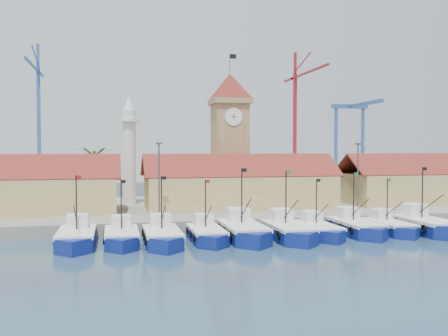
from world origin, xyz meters
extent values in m
plane|color=#1F4154|center=(0.00, 0.00, 0.00)|extent=(400.00, 400.00, 0.00)
cube|color=gray|center=(0.00, 24.00, 0.75)|extent=(140.00, 32.00, 1.50)
cube|color=gray|center=(0.00, 110.00, 1.00)|extent=(240.00, 80.00, 2.00)
cube|color=navy|center=(-21.03, 3.68, 0.50)|extent=(3.53, 8.00, 1.82)
cube|color=navy|center=(-21.03, -0.31, 0.50)|extent=(3.53, 3.53, 1.82)
cube|color=silver|center=(-21.03, 3.68, 1.41)|extent=(3.61, 8.22, 0.35)
cube|color=silver|center=(-21.03, 5.68, 2.22)|extent=(2.12, 2.22, 1.41)
cylinder|color=black|center=(-21.03, 4.19, 4.24)|extent=(0.14, 0.14, 5.66)
cube|color=#A5140F|center=(-20.77, 4.19, 6.87)|extent=(0.50, 0.02, 0.35)
cube|color=navy|center=(-16.59, 3.62, 0.47)|extent=(3.28, 7.43, 1.69)
cube|color=navy|center=(-16.59, -0.09, 0.47)|extent=(3.28, 3.28, 1.69)
cube|color=silver|center=(-16.59, 3.62, 1.31)|extent=(3.35, 7.63, 0.33)
cube|color=silver|center=(-16.59, 5.48, 2.06)|extent=(1.97, 2.06, 1.31)
cylinder|color=black|center=(-16.59, 4.09, 3.94)|extent=(0.13, 0.13, 5.25)
cube|color=black|center=(-16.36, 4.09, 6.38)|extent=(0.47, 0.02, 0.33)
cube|color=navy|center=(-12.56, 2.56, 0.50)|extent=(3.48, 7.86, 1.79)
cube|color=navy|center=(-12.56, -1.37, 0.50)|extent=(3.47, 3.47, 1.79)
cube|color=silver|center=(-12.56, 2.56, 1.39)|extent=(3.55, 8.08, 0.35)
cube|color=silver|center=(-12.56, 4.52, 2.18)|extent=(2.09, 2.18, 1.39)
cylinder|color=black|center=(-12.56, 3.05, 4.17)|extent=(0.14, 0.14, 5.56)
cube|color=black|center=(-12.31, 3.05, 6.75)|extent=(0.50, 0.02, 0.35)
cube|color=navy|center=(-7.86, 3.29, 0.46)|extent=(3.24, 7.33, 1.67)
cube|color=navy|center=(-7.86, -0.38, 0.46)|extent=(3.24, 3.24, 1.67)
cube|color=silver|center=(-7.86, 3.29, 1.30)|extent=(3.31, 7.54, 0.32)
cube|color=silver|center=(-7.86, 5.12, 2.04)|extent=(1.94, 2.04, 1.30)
cylinder|color=black|center=(-7.86, 3.75, 3.89)|extent=(0.13, 0.13, 5.19)
cube|color=#A5140F|center=(-7.63, 3.75, 6.30)|extent=(0.46, 0.02, 0.32)
cube|color=navy|center=(-3.84, 3.38, 0.55)|extent=(3.83, 8.67, 1.97)
cube|color=navy|center=(-3.84, -0.96, 0.55)|extent=(3.83, 3.83, 1.97)
cube|color=silver|center=(-3.84, 3.38, 1.53)|extent=(3.91, 8.91, 0.38)
cube|color=silver|center=(-3.84, 5.55, 2.41)|extent=(2.30, 2.41, 1.53)
cylinder|color=black|center=(-3.84, 3.93, 4.60)|extent=(0.15, 0.15, 6.13)
cube|color=black|center=(-3.57, 3.93, 7.45)|extent=(0.55, 0.02, 0.38)
cube|color=navy|center=(0.93, 2.69, 0.53)|extent=(3.68, 8.34, 1.89)
cube|color=navy|center=(0.93, -1.48, 0.53)|extent=(3.68, 3.68, 1.89)
cube|color=silver|center=(0.93, 2.69, 1.47)|extent=(3.76, 8.57, 0.37)
cube|color=silver|center=(0.93, 4.78, 2.32)|extent=(2.21, 2.32, 1.47)
cylinder|color=black|center=(0.93, 3.22, 4.42)|extent=(0.15, 0.15, 5.90)
cube|color=#197226|center=(1.19, 3.22, 7.16)|extent=(0.53, 0.02, 0.37)
cube|color=navy|center=(4.69, 3.28, 0.46)|extent=(3.21, 7.27, 1.65)
cube|color=navy|center=(4.69, -0.36, 0.46)|extent=(3.21, 3.21, 1.65)
cube|color=silver|center=(4.69, 3.28, 1.29)|extent=(3.28, 7.47, 0.32)
cube|color=silver|center=(4.69, 5.09, 2.02)|extent=(1.93, 2.02, 1.29)
cylinder|color=black|center=(4.69, 3.73, 3.86)|extent=(0.13, 0.13, 5.14)
cube|color=black|center=(4.92, 3.73, 6.24)|extent=(0.46, 0.02, 0.32)
cube|color=navy|center=(9.49, 3.80, 0.50)|extent=(3.53, 7.99, 1.81)
cube|color=navy|center=(9.49, -0.20, 0.50)|extent=(3.53, 3.53, 1.81)
cube|color=silver|center=(9.49, 3.80, 1.41)|extent=(3.60, 8.21, 0.35)
cube|color=silver|center=(9.49, 5.79, 2.22)|extent=(2.12, 2.22, 1.41)
cylinder|color=black|center=(9.49, 4.30, 4.23)|extent=(0.14, 0.14, 5.65)
cube|color=#197226|center=(9.74, 4.30, 6.86)|extent=(0.50, 0.02, 0.35)
cube|color=navy|center=(13.68, 3.73, 0.45)|extent=(3.16, 7.16, 1.63)
cube|color=navy|center=(13.68, 0.15, 0.45)|extent=(3.16, 3.16, 1.63)
cube|color=silver|center=(13.68, 3.73, 1.27)|extent=(3.23, 7.36, 0.32)
cube|color=silver|center=(13.68, 5.52, 1.99)|extent=(1.90, 1.99, 1.27)
cylinder|color=black|center=(13.68, 4.19, 3.80)|extent=(0.13, 0.13, 5.06)
cube|color=#197226|center=(13.91, 4.19, 6.15)|extent=(0.45, 0.02, 0.32)
cube|color=navy|center=(17.81, 3.00, 0.55)|extent=(3.82, 8.65, 1.97)
cube|color=silver|center=(17.81, 3.00, 1.53)|extent=(3.90, 8.89, 0.38)
cube|color=silver|center=(17.81, 5.16, 2.40)|extent=(2.29, 2.40, 1.53)
cylinder|color=black|center=(17.81, 3.54, 4.59)|extent=(0.15, 0.15, 6.12)
cube|color=black|center=(18.08, 3.54, 7.43)|extent=(0.55, 0.02, 0.38)
cube|color=tan|center=(0.00, 20.00, 3.75)|extent=(26.00, 10.00, 4.50)
cube|color=maroon|center=(0.00, 17.50, 7.50)|extent=(27.04, 5.13, 3.21)
cube|color=maroon|center=(0.00, 22.50, 7.50)|extent=(27.04, 5.13, 3.21)
cube|color=tan|center=(32.00, 20.00, 3.75)|extent=(30.00, 10.00, 4.50)
cube|color=maroon|center=(32.00, 22.50, 7.50)|extent=(31.20, 5.13, 3.21)
cube|color=tan|center=(0.00, 26.00, 9.00)|extent=(5.00, 5.00, 15.00)
cube|color=tan|center=(0.00, 26.00, 16.90)|extent=(5.80, 5.80, 0.80)
pyramid|color=maroon|center=(0.00, 26.00, 19.20)|extent=(5.80, 5.80, 4.00)
cylinder|color=white|center=(0.00, 23.45, 14.50)|extent=(2.60, 0.15, 2.60)
cube|color=black|center=(0.00, 23.37, 14.50)|extent=(0.08, 0.02, 1.00)
cube|color=black|center=(0.00, 23.37, 14.50)|extent=(0.80, 0.02, 0.08)
cylinder|color=#3F3F44|center=(0.00, 26.00, 22.70)|extent=(0.10, 0.10, 3.00)
cube|color=black|center=(0.50, 26.00, 23.80)|extent=(1.00, 0.03, 0.70)
cylinder|color=silver|center=(-15.00, 28.00, 8.50)|extent=(2.00, 2.00, 14.00)
cylinder|color=silver|center=(-15.00, 28.00, 14.00)|extent=(3.00, 3.00, 0.40)
cone|color=silver|center=(-15.00, 28.00, 16.60)|extent=(1.80, 1.80, 2.40)
cylinder|color=brown|center=(-20.00, 26.00, 5.50)|extent=(0.44, 0.44, 8.00)
cube|color=#226121|center=(-18.60, 26.00, 9.30)|extent=(2.80, 0.35, 1.18)
cube|color=#226121|center=(-19.30, 27.21, 9.30)|extent=(1.71, 2.60, 1.18)
cube|color=#226121|center=(-20.70, 27.21, 9.30)|extent=(1.71, 2.60, 1.18)
cube|color=#226121|center=(-21.40, 26.00, 9.30)|extent=(2.80, 0.35, 1.18)
cube|color=#226121|center=(-20.70, 24.79, 9.30)|extent=(1.71, 2.60, 1.18)
cube|color=#226121|center=(-19.30, 24.79, 9.30)|extent=(1.71, 2.60, 1.18)
cylinder|color=#3F3F44|center=(-12.00, 12.00, 6.00)|extent=(0.20, 0.20, 9.00)
cube|color=#3F3F44|center=(-12.00, 12.00, 10.40)|extent=(0.70, 0.25, 0.25)
cylinder|color=#3F3F44|center=(14.00, 12.00, 6.00)|extent=(0.20, 0.20, 9.00)
cube|color=#3F3F44|center=(14.00, 12.00, 10.40)|extent=(0.70, 0.25, 0.25)
cube|color=#305594|center=(-38.73, 108.00, 17.89)|extent=(1.00, 1.00, 31.77)
cube|color=#305594|center=(-38.73, 97.91, 32.77)|extent=(0.60, 25.23, 0.60)
cube|color=#305594|center=(-38.73, 113.00, 32.77)|extent=(0.60, 10.00, 0.60)
cube|color=#305594|center=(-38.73, 108.00, 37.27)|extent=(0.80, 0.80, 7.00)
cube|color=maroon|center=(40.23, 105.00, 18.01)|extent=(1.00, 1.00, 32.02)
cube|color=maroon|center=(40.23, 93.60, 33.02)|extent=(0.60, 28.51, 0.60)
cube|color=maroon|center=(40.23, 110.00, 33.02)|extent=(0.60, 10.00, 0.60)
cube|color=maroon|center=(40.23, 105.00, 37.52)|extent=(0.80, 0.80, 7.00)
cube|color=#305594|center=(57.00, 110.00, 13.00)|extent=(0.90, 0.90, 22.00)
cube|color=#305594|center=(67.00, 110.00, 13.00)|extent=(0.90, 0.90, 22.00)
cube|color=#305594|center=(62.00, 110.00, 24.50)|extent=(13.00, 1.40, 1.40)
cube|color=#305594|center=(62.00, 100.00, 24.50)|extent=(1.40, 22.00, 1.00)
camera|label=1|loc=(-17.36, -47.96, 9.63)|focal=40.00mm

